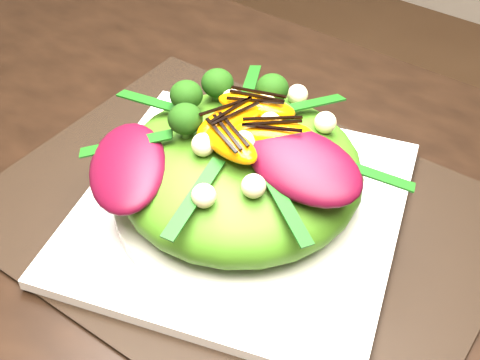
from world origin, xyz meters
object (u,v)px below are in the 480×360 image
Objects in this scene: orange_segment at (238,112)px; salad_bowl at (240,199)px; placemat at (240,215)px; plate_base at (240,210)px; lettuce_mound at (240,171)px.

salad_bowl is at bearing -50.30° from orange_segment.
placemat is at bearing -50.30° from orange_segment.
plate_base reaches higher than placemat.
plate_base is (-0.00, 0.00, 0.01)m from placemat.
lettuce_mound is at bearing 180.00° from placemat.
lettuce_mound reaches higher than placemat.
plate_base is 1.33× the size of lettuce_mound.
placemat is 0.02m from salad_bowl.
lettuce_mound is 0.05m from orange_segment.
salad_bowl is (0.00, 0.00, 0.02)m from placemat.
orange_segment is (-0.01, 0.02, 0.10)m from placemat.
salad_bowl is at bearing 90.00° from placemat.
orange_segment is at bearing 129.70° from lettuce_mound.
orange_segment is at bearing 129.70° from placemat.
placemat is 0.01m from plate_base.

